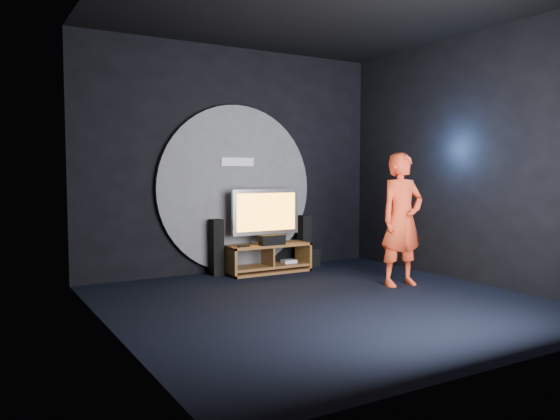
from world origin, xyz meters
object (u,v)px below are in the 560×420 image
Objects in this scene: player at (402,219)px; subwoofer at (309,257)px; media_console at (268,260)px; tv at (266,214)px; tower_speaker_left at (217,247)px; tower_speaker_right at (304,241)px.

subwoofer is at bearing 102.58° from player.
player is at bearing -57.58° from media_console.
tv is 0.63× the size of player.
tower_speaker_right is at bearing -1.13° from tower_speaker_left.
media_console is 2.21m from player.
tower_speaker_right is 2.02m from player.
tv reaches higher than subwoofer.
tower_speaker_right is at bearing 11.83° from media_console.
media_console is at bearing -83.81° from tv.
tower_speaker_right is at bearing 6.92° from tv.
subwoofer is at bearing -17.89° from tower_speaker_right.
player is at bearing -79.78° from tower_speaker_right.
tower_speaker_left is 2.76× the size of subwoofer.
tower_speaker_right is 0.47× the size of player.
media_console is 4.37× the size of subwoofer.
player is at bearing -45.72° from tower_speaker_left.
player reaches higher than tv.
tv reaches higher than tower_speaker_right.
tower_speaker_right is at bearing 104.51° from player.
tv reaches higher than media_console.
media_console is 0.74× the size of player.
tower_speaker_right is (0.77, 0.16, 0.23)m from media_console.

